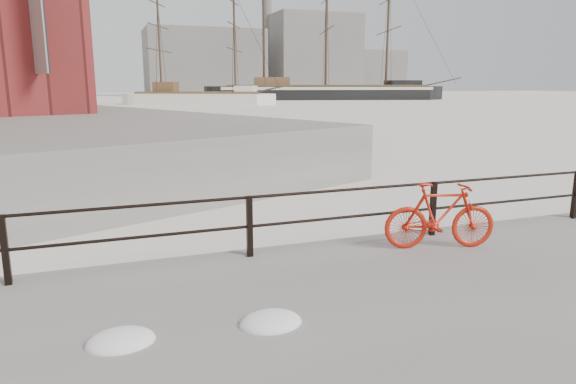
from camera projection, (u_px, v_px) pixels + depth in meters
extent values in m
plane|color=white|center=(565.00, 232.00, 10.92)|extent=(400.00, 400.00, 0.00)
imported|color=red|center=(440.00, 216.00, 8.65)|extent=(1.89, 0.79, 1.14)
ellipsoid|color=white|center=(271.00, 313.00, 5.97)|extent=(0.74, 0.58, 0.27)
ellipsoid|color=white|center=(120.00, 331.00, 5.53)|extent=(0.74, 0.58, 0.26)
cube|color=gray|center=(204.00, 63.00, 144.42)|extent=(32.00, 18.00, 18.00)
cube|color=gray|center=(312.00, 55.00, 160.21)|extent=(26.00, 20.00, 24.00)
cube|color=gray|center=(369.00, 73.00, 173.59)|extent=(20.00, 16.00, 14.00)
cylinder|color=gray|center=(267.00, 22.00, 158.36)|extent=(2.80, 2.80, 44.00)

